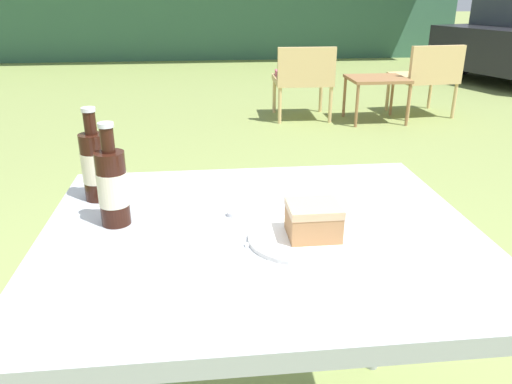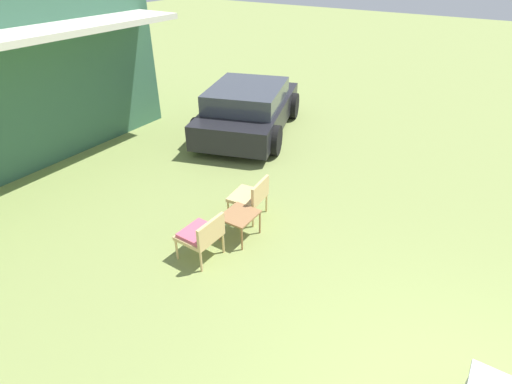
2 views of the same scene
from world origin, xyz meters
TOP-DOWN VIEW (x-y plane):
  - parked_car at (5.39, 6.22)m, footprint 4.25×2.95m
  - wicker_chair_cushioned at (0.91, 4.06)m, footprint 0.58×0.56m
  - wicker_chair_plain at (2.22, 4.04)m, footprint 0.62×0.59m
  - garden_side_table at (1.63, 3.88)m, footprint 0.57×0.49m

SIDE VIEW (x-z plane):
  - garden_side_table at x=1.63m, z-range 0.17..0.62m
  - wicker_chair_plain at x=2.22m, z-range 0.07..0.81m
  - wicker_chair_cushioned at x=0.91m, z-range 0.07..0.81m
  - parked_car at x=5.39m, z-range 0.00..1.22m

